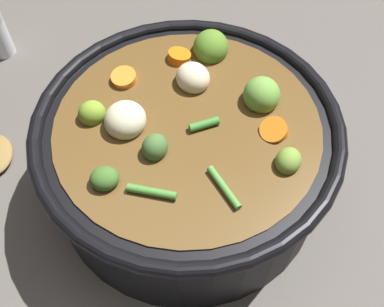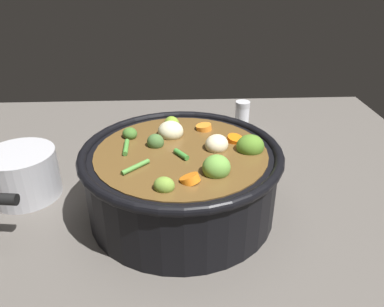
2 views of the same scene
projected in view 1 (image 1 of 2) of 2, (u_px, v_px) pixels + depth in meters
ground_plane at (188, 182)px, 0.55m from camera, size 1.10×1.10×0.00m
cooking_pot at (188, 152)px, 0.50m from camera, size 0.33×0.33×0.14m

